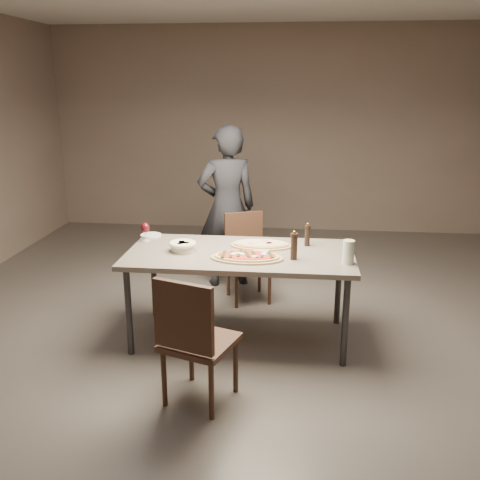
# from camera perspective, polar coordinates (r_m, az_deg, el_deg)

# --- Properties ---
(room) EXTENTS (7.00, 7.00, 7.00)m
(room) POSITION_cam_1_polar(r_m,az_deg,el_deg) (4.10, -0.00, 7.38)
(room) COLOR #58514B
(room) RESTS_ON ground
(dining_table) EXTENTS (1.80, 0.90, 0.75)m
(dining_table) POSITION_cam_1_polar(r_m,az_deg,el_deg) (4.27, -0.00, -2.02)
(dining_table) COLOR slate
(dining_table) RESTS_ON ground
(zucchini_pizza) EXTENTS (0.56, 0.31, 0.05)m
(zucchini_pizza) POSITION_cam_1_polar(r_m,az_deg,el_deg) (4.09, 0.75, -1.80)
(zucchini_pizza) COLOR tan
(zucchini_pizza) RESTS_ON dining_table
(ham_pizza) EXTENTS (0.51, 0.28, 0.04)m
(ham_pizza) POSITION_cam_1_polar(r_m,az_deg,el_deg) (4.40, 2.25, -0.49)
(ham_pizza) COLOR tan
(ham_pizza) RESTS_ON dining_table
(bread_basket) EXTENTS (0.22, 0.22, 0.08)m
(bread_basket) POSITION_cam_1_polar(r_m,az_deg,el_deg) (4.29, -6.13, -0.59)
(bread_basket) COLOR beige
(bread_basket) RESTS_ON dining_table
(oil_dish) EXTENTS (0.13, 0.13, 0.01)m
(oil_dish) POSITION_cam_1_polar(r_m,az_deg,el_deg) (4.28, 2.33, -1.09)
(oil_dish) COLOR white
(oil_dish) RESTS_ON dining_table
(pepper_mill_left) EXTENTS (0.06, 0.06, 0.23)m
(pepper_mill_left) POSITION_cam_1_polar(r_m,az_deg,el_deg) (4.07, 5.78, -0.62)
(pepper_mill_left) COLOR black
(pepper_mill_left) RESTS_ON dining_table
(pepper_mill_right) EXTENTS (0.05, 0.05, 0.19)m
(pepper_mill_right) POSITION_cam_1_polar(r_m,az_deg,el_deg) (4.43, 7.19, 0.53)
(pepper_mill_right) COLOR black
(pepper_mill_right) RESTS_ON dining_table
(carafe) EXTENTS (0.09, 0.09, 0.18)m
(carafe) POSITION_cam_1_polar(r_m,az_deg,el_deg) (4.04, 11.49, -1.27)
(carafe) COLOR silver
(carafe) RESTS_ON dining_table
(wine_glass) EXTENTS (0.07, 0.07, 0.16)m
(wine_glass) POSITION_cam_1_polar(r_m,az_deg,el_deg) (4.59, -10.07, 1.24)
(wine_glass) COLOR silver
(wine_glass) RESTS_ON dining_table
(side_plate) EXTENTS (0.18, 0.18, 0.01)m
(side_plate) POSITION_cam_1_polar(r_m,az_deg,el_deg) (4.77, -9.48, 0.52)
(side_plate) COLOR white
(side_plate) RESTS_ON dining_table
(chair_near) EXTENTS (0.54, 0.54, 0.90)m
(chair_near) POSITION_cam_1_polar(r_m,az_deg,el_deg) (3.46, -5.03, -10.09)
(chair_near) COLOR #3C2519
(chair_near) RESTS_ON ground
(chair_far) EXTENTS (0.51, 0.51, 0.84)m
(chair_far) POSITION_cam_1_polar(r_m,az_deg,el_deg) (5.18, 0.68, -1.23)
(chair_far) COLOR #3C2519
(chair_far) RESTS_ON ground
(diner) EXTENTS (0.70, 0.58, 1.65)m
(diner) POSITION_cam_1_polar(r_m,az_deg,el_deg) (5.45, -1.39, 3.53)
(diner) COLOR black
(diner) RESTS_ON ground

